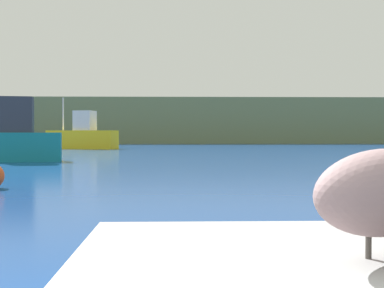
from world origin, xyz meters
TOP-DOWN VIEW (x-y plane):
  - hillside_backdrop at (0.00, 65.98)m, footprint 140.00×11.06m
  - fishing_boat_yellow at (-7.13, 41.09)m, footprint 5.91×3.21m
  - fishing_boat_teal at (-7.04, 21.75)m, footprint 4.83×2.03m

SIDE VIEW (x-z plane):
  - fishing_boat_teal at x=-7.04m, z-range -1.05..3.09m
  - fishing_boat_yellow at x=-7.13m, z-range -1.06..3.13m
  - hillside_backdrop at x=0.00m, z-range 0.00..5.57m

